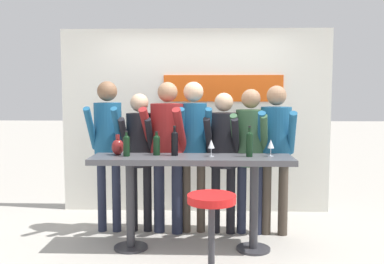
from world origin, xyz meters
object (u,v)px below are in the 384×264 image
Objects in this scene: bar_stool at (212,223)px; decorative_vase at (118,147)px; person_center_right at (223,146)px; person_right at (250,145)px; person_center at (194,138)px; person_center_left at (168,141)px; person_far_left at (108,138)px; person_far_right at (276,143)px; wine_bottle_1 at (157,144)px; wine_bottle_2 at (249,143)px; wine_glass_0 at (211,145)px; wine_bottle_3 at (126,145)px; tasting_table at (192,174)px; wine_bottle_0 at (175,142)px; person_left at (140,146)px; wine_glass_1 at (271,144)px.

bar_stool is 1.41m from decorative_vase.
person_right is (0.31, -0.01, 0.02)m from person_center_right.
person_center is 0.93m from decorative_vase.
person_center reaches higher than person_center_left.
person_far_left is at bearing -171.89° from person_center_right.
wine_bottle_1 is at bearing -156.03° from person_far_right.
person_center is 0.36m from person_center_right.
person_center is 0.95m from person_far_right.
person_center is 0.81m from wine_bottle_2.
wine_glass_0 is (1.21, -0.54, -0.01)m from person_far_left.
wine_glass_0 is (0.89, 0.02, 0.00)m from wine_bottle_3.
wine_bottle_3 is at bearing -144.72° from person_center.
wine_bottle_1 is at bearing 167.25° from tasting_table.
person_center reaches higher than wine_bottle_2.
wine_bottle_1 is 0.32m from wine_bottle_3.
person_center_left is (-0.50, 1.26, 0.58)m from bar_stool.
wine_bottle_1 is (-0.58, 0.83, 0.60)m from bar_stool.
person_right reaches higher than wine_glass_0.
bar_stool is 1.87m from person_far_left.
person_center_right is 5.23× the size of wine_bottle_0.
person_far_left is 6.75× the size of wine_bottle_3.
person_far_right reaches higher than decorative_vase.
person_far_left is at bearing 156.06° from wine_glass_0.
decorative_vase is (-1.74, -0.41, 0.00)m from person_far_right.
person_left is (-0.84, 1.32, 0.51)m from bar_stool.
wine_bottle_3 reaches higher than decorative_vase.
wine_glass_0 is at bearing 89.76° from bar_stool.
person_right is at bearing -7.41° from person_center.
wine_bottle_3 is 1.51m from wine_glass_1.
person_far_right is 0.61m from wine_bottle_2.
wine_bottle_0 is at bearing -6.48° from wine_bottle_1.
person_far_right is (1.25, -0.02, -0.02)m from person_center_left.
person_center is at bearing 30.67° from decorative_vase.
wine_glass_1 is (0.23, 0.03, -0.02)m from wine_bottle_2.
person_center_right is 6.50× the size of wine_bottle_1.
person_far_right is at bearing 5.97° from person_center_right.
wine_bottle_2 is 1.82× the size of wine_glass_0.
person_center_left is 1.05× the size of person_right.
wine_bottle_0 reaches higher than bar_stool.
decorative_vase is at bearing 140.29° from wine_bottle_3.
bar_stool is at bearing -128.69° from wine_glass_1.
person_center_right is 0.95× the size of person_far_right.
person_center_left is at bearing 150.24° from wine_bottle_2.
person_right reaches higher than wine_bottle_2.
wine_glass_1 is at bearing -61.08° from person_right.
decorative_vase is at bearing -153.09° from person_right.
person_center_right reaches higher than person_left.
person_far_right is (0.75, 1.24, 0.57)m from bar_stool.
bar_stool is 1.38m from person_center_right.
person_center is at bearing 109.98° from wine_glass_0.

